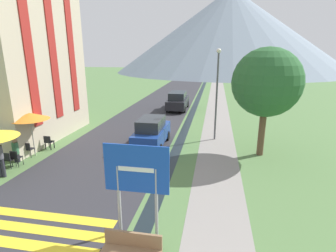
{
  "coord_description": "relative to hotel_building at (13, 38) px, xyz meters",
  "views": [
    {
      "loc": [
        3.32,
        -3.3,
        5.58
      ],
      "look_at": [
        0.91,
        10.0,
        1.8
      ],
      "focal_mm": 28.0,
      "sensor_mm": 36.0,
      "label": 1
    }
  ],
  "objects": [
    {
      "name": "cafe_chair_far_right",
      "position": [
        3.04,
        -2.04,
        -5.97
      ],
      "size": [
        0.4,
        0.4,
        0.85
      ],
      "rotation": [
        0.0,
        0.0,
        -0.39
      ],
      "color": "black",
      "rests_on": "ground_plane"
    },
    {
      "name": "cafe_umbrella_middle_orange",
      "position": [
        2.88,
        -3.07,
        -4.21
      ],
      "size": [
        2.01,
        2.01,
        2.46
      ],
      "color": "#B7B2A8",
      "rests_on": "ground_plane"
    },
    {
      "name": "road_sign",
      "position": [
        10.53,
        -8.49,
        -4.47
      ],
      "size": [
        1.99,
        0.11,
        3.03
      ],
      "color": "#9E9EA3",
      "rests_on": "ground_plane"
    },
    {
      "name": "tree_by_path",
      "position": [
        15.36,
        -0.66,
        -2.42
      ],
      "size": [
        3.67,
        3.67,
        5.92
      ],
      "color": "brown",
      "rests_on": "ground_plane"
    },
    {
      "name": "cafe_chair_middle",
      "position": [
        2.71,
        -3.34,
        -5.97
      ],
      "size": [
        0.4,
        0.4,
        0.85
      ],
      "rotation": [
        0.0,
        0.0,
        0.28
      ],
      "color": "black",
      "rests_on": "ground_plane"
    },
    {
      "name": "cafe_chair_near_right",
      "position": [
        2.93,
        -4.56,
        -5.97
      ],
      "size": [
        0.4,
        0.4,
        0.85
      ],
      "rotation": [
        0.0,
        0.0,
        0.38
      ],
      "color": "black",
      "rests_on": "ground_plane"
    },
    {
      "name": "streetlamp",
      "position": [
        12.81,
        1.66,
        -3.07
      ],
      "size": [
        0.28,
        0.28,
        5.85
      ],
      "color": "#515156",
      "rests_on": "ground_plane"
    },
    {
      "name": "cafe_chair_far_left",
      "position": [
        3.07,
        -2.04,
        -5.97
      ],
      "size": [
        0.4,
        0.4,
        0.85
      ],
      "rotation": [
        0.0,
        0.0,
        -0.21
      ],
      "color": "black",
      "rests_on": "ground_plane"
    },
    {
      "name": "mountain_distant",
      "position": [
        16.02,
        70.82,
        5.49
      ],
      "size": [
        68.16,
        68.16,
        23.96
      ],
      "color": "gray",
      "rests_on": "ground_plane"
    },
    {
      "name": "cafe_chair_near_left",
      "position": [
        2.74,
        -4.83,
        -5.97
      ],
      "size": [
        0.4,
        0.4,
        0.85
      ],
      "rotation": [
        0.0,
        0.0,
        -0.16
      ],
      "color": "black",
      "rests_on": "ground_plane"
    },
    {
      "name": "ground_plane",
      "position": [
        9.39,
        8.0,
        -6.49
      ],
      "size": [
        160.0,
        160.0,
        0.0
      ],
      "primitive_type": "plane",
      "color": "#517542"
    },
    {
      "name": "hotel_building",
      "position": [
        0.0,
        0.0,
        0.0
      ],
      "size": [
        5.82,
        8.43,
        12.08
      ],
      "color": "#BCAD93",
      "rests_on": "ground_plane"
    },
    {
      "name": "person_seated_far",
      "position": [
        2.31,
        -2.78,
        -5.8
      ],
      "size": [
        0.32,
        0.32,
        1.24
      ],
      "color": "#282833",
      "rests_on": "ground_plane"
    },
    {
      "name": "person_standing_terrace",
      "position": [
        3.14,
        -5.71,
        -5.48
      ],
      "size": [
        0.32,
        0.32,
        1.74
      ],
      "color": "#282833",
      "rests_on": "ground_plane"
    },
    {
      "name": "footpath",
      "position": [
        12.99,
        18.0,
        -6.48
      ],
      "size": [
        2.2,
        60.0,
        0.01
      ],
      "color": "gray",
      "rests_on": "ground_plane"
    },
    {
      "name": "drainage_channel",
      "position": [
        10.59,
        18.0,
        -6.48
      ],
      "size": [
        0.6,
        60.0,
        0.0
      ],
      "color": "black",
      "rests_on": "ground_plane"
    },
    {
      "name": "road",
      "position": [
        6.89,
        18.0,
        -6.48
      ],
      "size": [
        6.4,
        60.0,
        0.01
      ],
      "color": "#2D2D33",
      "rests_on": "ground_plane"
    },
    {
      "name": "parked_car_far",
      "position": [
        9.01,
        10.67,
        -5.57
      ],
      "size": [
        1.92,
        4.57,
        1.82
      ],
      "color": "black",
      "rests_on": "ground_plane"
    },
    {
      "name": "crosswalk_marking",
      "position": [
        6.89,
        -8.84,
        -6.48
      ],
      "size": [
        5.44,
        1.84,
        0.01
      ],
      "color": "yellow",
      "rests_on": "ground_plane"
    },
    {
      "name": "parked_car_near",
      "position": [
        8.99,
        -0.4,
        -5.58
      ],
      "size": [
        1.7,
        4.06,
        1.82
      ],
      "color": "navy",
      "rests_on": "ground_plane"
    },
    {
      "name": "person_seated_near",
      "position": [
        2.55,
        -4.07,
        -5.78
      ],
      "size": [
        0.32,
        0.32,
        1.29
      ],
      "color": "#282833",
      "rests_on": "ground_plane"
    }
  ]
}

